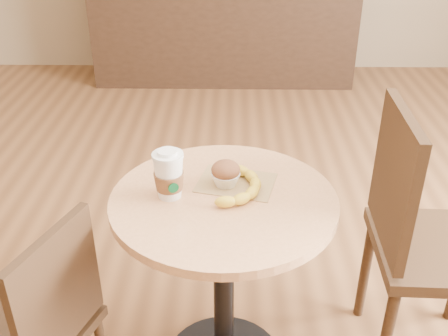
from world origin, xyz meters
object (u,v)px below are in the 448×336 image
chair_left (38,328)px  muffin (226,174)px  cafe_table (224,252)px  banana (241,185)px  coffee_cup (169,176)px  chair_right (422,236)px

chair_left → muffin: 0.73m
cafe_table → muffin: bearing=86.0°
muffin → banana: muffin is taller
cafe_table → coffee_cup: bearing=179.1°
chair_left → coffee_cup: 0.59m
cafe_table → chair_right: (0.67, 0.08, 0.01)m
muffin → coffee_cup: bearing=-159.0°
chair_right → muffin: bearing=93.3°
cafe_table → chair_left: (-0.55, -0.26, -0.09)m
cafe_table → muffin: 0.27m
muffin → chair_right: bearing=1.3°
banana → chair_left: bearing=-135.1°
cafe_table → coffee_cup: coffee_cup is taller
chair_left → banana: 0.74m
cafe_table → banana: banana is taller
cafe_table → chair_right: size_ratio=0.75×
coffee_cup → banana: size_ratio=0.62×
chair_left → chair_right: bearing=125.9°
coffee_cup → muffin: 0.19m
cafe_table → coffee_cup: size_ratio=4.75×
chair_right → coffee_cup: chair_right is taller
coffee_cup → muffin: coffee_cup is taller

